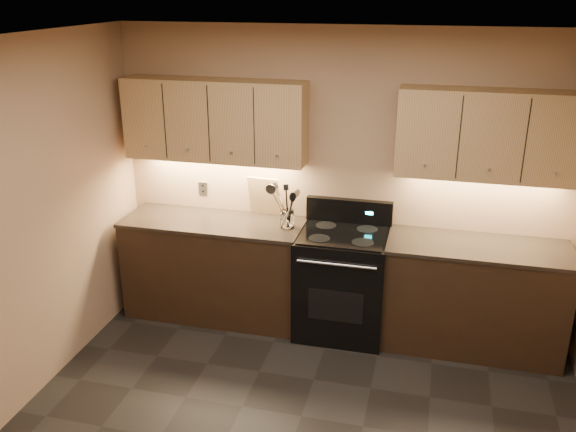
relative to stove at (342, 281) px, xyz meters
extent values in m
plane|color=silver|center=(-0.08, -1.68, 2.12)|extent=(4.00, 4.00, 0.00)
cube|color=tan|center=(-0.08, 0.32, 0.82)|extent=(4.00, 0.04, 2.60)
cube|color=black|center=(-1.18, 0.02, -0.03)|extent=(1.60, 0.60, 0.90)
cube|color=#3A3025|center=(-1.18, 0.02, 0.44)|extent=(1.62, 0.62, 0.03)
cube|color=black|center=(1.10, 0.02, -0.03)|extent=(1.44, 0.60, 0.90)
cube|color=#3A3025|center=(1.10, 0.02, 0.44)|extent=(1.46, 0.62, 0.03)
cube|color=black|center=(0.00, -0.01, -0.02)|extent=(0.76, 0.65, 0.92)
cube|color=black|center=(0.00, -0.01, 0.45)|extent=(0.70, 0.60, 0.01)
cube|color=black|center=(0.00, 0.28, 0.55)|extent=(0.76, 0.07, 0.22)
cube|color=#19E5F2|center=(0.18, 0.24, 0.56)|extent=(0.06, 0.00, 0.03)
cylinder|color=silver|center=(0.00, -0.35, 0.32)|extent=(0.65, 0.02, 0.02)
cube|color=black|center=(0.00, -0.33, -0.07)|extent=(0.46, 0.00, 0.28)
cylinder|color=black|center=(-0.18, -0.16, 0.45)|extent=(0.18, 0.18, 0.00)
cylinder|color=black|center=(0.18, -0.16, 0.45)|extent=(0.18, 0.18, 0.00)
cylinder|color=black|center=(-0.18, 0.14, 0.45)|extent=(0.18, 0.18, 0.00)
cylinder|color=black|center=(0.18, 0.14, 0.45)|extent=(0.18, 0.18, 0.00)
cube|color=tan|center=(-1.18, 0.17, 1.32)|extent=(1.60, 0.30, 0.70)
cube|color=tan|center=(1.10, 0.17, 1.32)|extent=(1.44, 0.30, 0.70)
cube|color=#B2B5BA|center=(-1.38, 0.31, 0.64)|extent=(0.08, 0.01, 0.12)
cylinder|color=white|center=(-0.50, 0.03, 0.53)|extent=(0.14, 0.14, 0.15)
cylinder|color=white|center=(-0.50, 0.03, 0.46)|extent=(0.12, 0.12, 0.02)
cube|color=tan|center=(-0.77, 0.27, 0.63)|extent=(0.30, 0.12, 0.37)
camera|label=1|loc=(0.69, -4.72, 2.42)|focal=38.00mm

